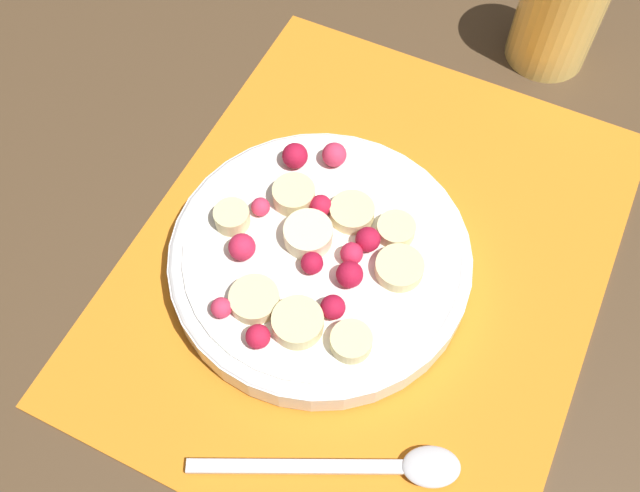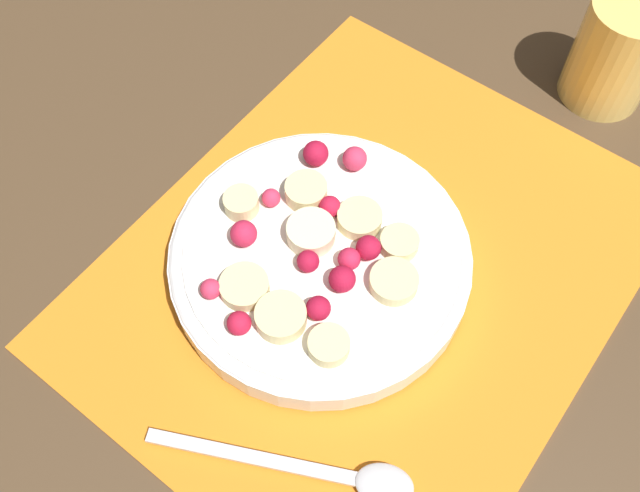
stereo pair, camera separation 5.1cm
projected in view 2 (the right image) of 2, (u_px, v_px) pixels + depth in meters
name	position (u px, v px, depth m)	size (l,w,h in m)	color
ground_plane	(370.00, 269.00, 0.54)	(3.00, 3.00, 0.00)	#4C3823
placemat	(370.00, 267.00, 0.54)	(0.42, 0.34, 0.01)	orange
fruit_bowl	(319.00, 257.00, 0.52)	(0.22, 0.22, 0.05)	white
spoon	(333.00, 474.00, 0.46)	(0.09, 0.17, 0.01)	silver
drinking_glass	(617.00, 52.00, 0.59)	(0.07, 0.07, 0.10)	#F4CC66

